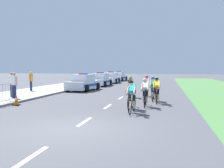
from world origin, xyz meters
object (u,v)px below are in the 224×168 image
(cyclist_second, at_px, (131,93))
(cyclist_sixth, at_px, (131,86))
(police_car_third, at_px, (111,78))
(cyclist_third, at_px, (145,92))
(spectator_closest, at_px, (31,80))
(cyclist_fifth, at_px, (153,88))
(spectator_back, at_px, (14,83))
(cyclist_lead, at_px, (132,96))
(cyclist_seventh, at_px, (146,86))
(spectator_middle, at_px, (12,83))
(police_car_furthest, at_px, (119,77))
(police_car_second, at_px, (100,80))
(police_car_nearest, at_px, (83,83))
(cyclist_fourth, at_px, (157,90))
(traffic_cone_mid, at_px, (16,100))

(cyclist_second, bearing_deg, cyclist_sixth, 97.85)
(police_car_third, bearing_deg, cyclist_third, -72.81)
(cyclist_second, relative_size, spectator_closest, 1.03)
(cyclist_fifth, relative_size, spectator_back, 1.03)
(cyclist_lead, height_order, police_car_third, police_car_third)
(cyclist_seventh, bearing_deg, cyclist_fifth, -75.71)
(cyclist_seventh, bearing_deg, spectator_closest, 173.80)
(cyclist_third, height_order, spectator_middle, spectator_middle)
(police_car_furthest, relative_size, spectator_closest, 2.70)
(cyclist_lead, xyz_separation_m, cyclist_fifth, (0.75, 4.59, 0.00))
(cyclist_third, distance_m, spectator_back, 8.70)
(police_car_second, height_order, spectator_closest, spectator_closest)
(cyclist_sixth, bearing_deg, spectator_closest, 168.46)
(cyclist_third, distance_m, spectator_middle, 9.30)
(cyclist_sixth, xyz_separation_m, police_car_nearest, (-5.01, 4.43, -0.11))
(cyclist_fourth, relative_size, spectator_back, 1.03)
(cyclist_fourth, height_order, police_car_second, police_car_second)
(spectator_back, bearing_deg, police_car_furthest, 84.95)
(police_car_nearest, xyz_separation_m, spectator_middle, (-2.77, -6.95, 0.40))
(cyclist_seventh, height_order, police_car_third, police_car_third)
(cyclist_sixth, bearing_deg, police_car_third, 106.91)
(cyclist_sixth, distance_m, police_car_furthest, 23.00)
(cyclist_third, bearing_deg, traffic_cone_mid, -170.95)
(spectator_middle, bearing_deg, police_car_third, 81.68)
(police_car_nearest, xyz_separation_m, police_car_third, (0.00, 12.03, 0.00))
(police_car_third, xyz_separation_m, police_car_furthest, (-0.00, 5.99, 0.00))
(spectator_closest, bearing_deg, spectator_middle, -76.27)
(cyclist_fifth, height_order, police_car_nearest, police_car_nearest)
(cyclist_sixth, relative_size, spectator_middle, 1.03)
(cyclist_fifth, relative_size, police_car_furthest, 0.38)
(cyclist_third, bearing_deg, police_car_furthest, 103.49)
(cyclist_fifth, height_order, spectator_back, spectator_back)
(spectator_closest, bearing_deg, cyclist_fifth, -18.15)
(police_car_third, distance_m, traffic_cone_mid, 21.73)
(police_car_nearest, bearing_deg, cyclist_lead, -60.90)
(cyclist_third, relative_size, spectator_closest, 1.03)
(cyclist_seventh, relative_size, police_car_nearest, 0.38)
(police_car_nearest, distance_m, police_car_furthest, 18.02)
(police_car_nearest, distance_m, spectator_back, 7.81)
(cyclist_fourth, xyz_separation_m, traffic_cone_mid, (-7.63, -2.51, -0.48))
(cyclist_fifth, relative_size, police_car_nearest, 0.38)
(cyclist_fifth, bearing_deg, cyclist_lead, -99.33)
(cyclist_third, bearing_deg, police_car_third, 107.19)
(cyclist_sixth, height_order, cyclist_seventh, same)
(cyclist_fourth, xyz_separation_m, cyclist_fifth, (-0.26, 1.11, 0.00))
(cyclist_sixth, distance_m, spectator_middle, 8.19)
(cyclist_fourth, xyz_separation_m, cyclist_seventh, (-0.86, 3.48, 0.00))
(cyclist_second, relative_size, cyclist_sixth, 1.00)
(cyclist_fourth, bearing_deg, police_car_nearest, 134.04)
(police_car_second, bearing_deg, traffic_cone_mid, -92.48)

